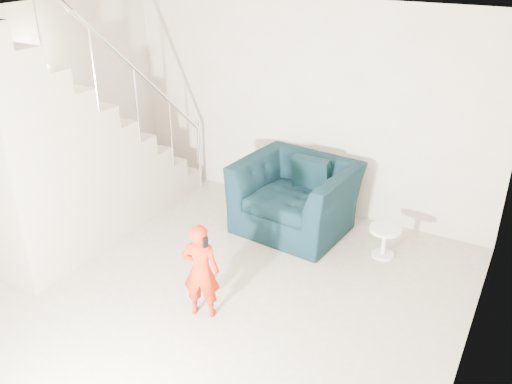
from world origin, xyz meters
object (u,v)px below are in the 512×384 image
(toddler, at_px, (201,271))
(side_table, at_px, (385,237))
(armchair, at_px, (295,197))
(staircase, at_px, (65,166))

(toddler, xyz_separation_m, side_table, (1.22, 1.87, -0.25))
(armchair, xyz_separation_m, toddler, (-0.05, -1.97, 0.06))
(toddler, bearing_deg, side_table, -141.92)
(toddler, bearing_deg, staircase, -30.57)
(toddler, relative_size, side_table, 2.71)
(armchair, distance_m, staircase, 2.74)
(toddler, relative_size, staircase, 0.27)
(toddler, height_order, staircase, staircase)
(armchair, height_order, side_table, armchair)
(toddler, bearing_deg, armchair, -110.31)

